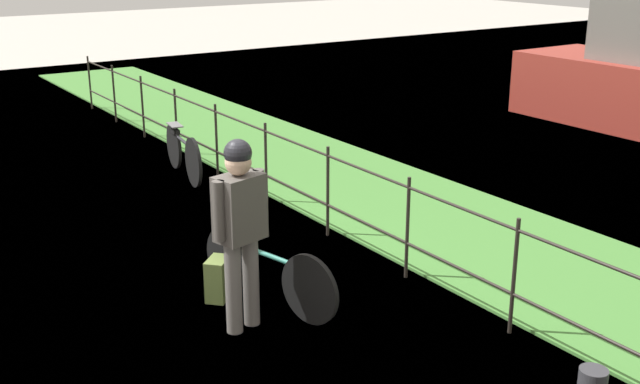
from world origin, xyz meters
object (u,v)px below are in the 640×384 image
Objects in this scene: backpack_on_paving at (218,279)px; bicycle_main at (267,270)px; terrier_dog at (238,194)px; bicycle_parked at (183,152)px; wooden_crate at (237,216)px; cyclist_person at (240,219)px.

bicycle_main is at bearing 87.60° from backpack_on_paving.
terrier_dog is 4.06m from bicycle_parked.
wooden_crate is 4.01m from bicycle_parked.
bicycle_main is 4.78× the size of wooden_crate.
bicycle_main is at bearing 14.03° from wooden_crate.
wooden_crate is at bearing -165.97° from terrier_dog.
terrier_dog is at bearing 14.03° from wooden_crate.
bicycle_parked is (-4.46, 1.45, -0.64)m from cyclist_person.
cyclist_person reaches higher than wooden_crate.
backpack_on_paving is at bearing 172.71° from cyclist_person.
wooden_crate is at bearing 138.29° from backpack_on_paving.
bicycle_main is 0.58m from wooden_crate.
backpack_on_paving is 0.24× the size of bicycle_parked.
cyclist_person is 1.02m from backpack_on_paving.
backpack_on_paving is at bearing -138.60° from bicycle_main.
bicycle_main is 4.08× the size of backpack_on_paving.
terrier_dog is 0.19× the size of cyclist_person.
bicycle_main is 0.74m from terrier_dog.
wooden_crate is 0.22m from terrier_dog.
cyclist_person is 1.00× the size of bicycle_parked.
bicycle_main is at bearing -14.16° from bicycle_parked.
terrier_dog reaches higher than backpack_on_paving.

